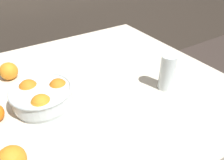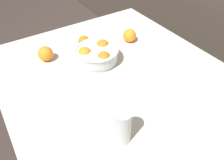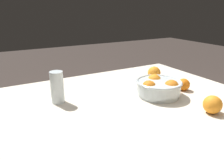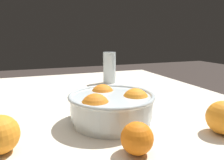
% 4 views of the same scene
% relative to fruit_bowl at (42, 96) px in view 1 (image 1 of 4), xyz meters
% --- Properties ---
extents(dining_table, '(1.30, 1.13, 0.74)m').
position_rel_fruit_bowl_xyz_m(dining_table, '(0.18, 0.02, -0.11)').
color(dining_table, beige).
rests_on(dining_table, ground_plane).
extents(fruit_bowl, '(0.24, 0.24, 0.10)m').
position_rel_fruit_bowl_xyz_m(fruit_bowl, '(0.00, 0.00, 0.00)').
color(fruit_bowl, silver).
rests_on(fruit_bowl, dining_table).
extents(juice_glass, '(0.06, 0.06, 0.16)m').
position_rel_fruit_bowl_xyz_m(juice_glass, '(0.50, -0.17, 0.02)').
color(juice_glass, '#F4A314').
rests_on(juice_glass, dining_table).
extents(orange_loose_near_bowl, '(0.08, 0.08, 0.08)m').
position_rel_fruit_bowl_xyz_m(orange_loose_near_bowl, '(-0.17, -0.24, -0.01)').
color(orange_loose_near_bowl, orange).
rests_on(orange_loose_near_bowl, dining_table).
extents(orange_loose_aside, '(0.08, 0.08, 0.08)m').
position_rel_fruit_bowl_xyz_m(orange_loose_aside, '(-0.07, 0.28, -0.01)').
color(orange_loose_aside, orange).
rests_on(orange_loose_aside, dining_table).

